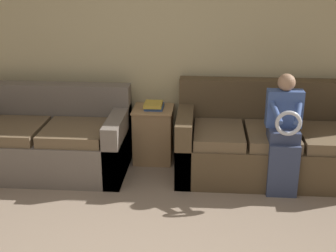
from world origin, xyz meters
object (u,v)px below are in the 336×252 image
at_px(child_left_seated, 284,130).
at_px(side_shelf, 153,134).
at_px(couch_side, 49,141).
at_px(couch_main, 269,143).
at_px(book_stack, 154,105).

distance_m(child_left_seated, side_shelf, 1.47).
bearing_deg(couch_side, couch_main, 2.30).
xyz_separation_m(side_shelf, book_stack, (0.01, -0.00, 0.32)).
relative_size(couch_side, book_stack, 6.10).
distance_m(couch_main, book_stack, 1.28).
xyz_separation_m(child_left_seated, book_stack, (-1.29, 0.62, 0.02)).
bearing_deg(child_left_seated, couch_side, 172.56).
bearing_deg(book_stack, side_shelf, 176.08).
height_order(couch_side, side_shelf, couch_side).
bearing_deg(couch_side, child_left_seated, -7.44).
distance_m(couch_main, couch_side, 2.30).
distance_m(couch_side, book_stack, 1.17).
xyz_separation_m(couch_main, couch_side, (-2.30, -0.09, -0.01)).
height_order(child_left_seated, book_stack, child_left_seated).
relative_size(couch_main, side_shelf, 3.15).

